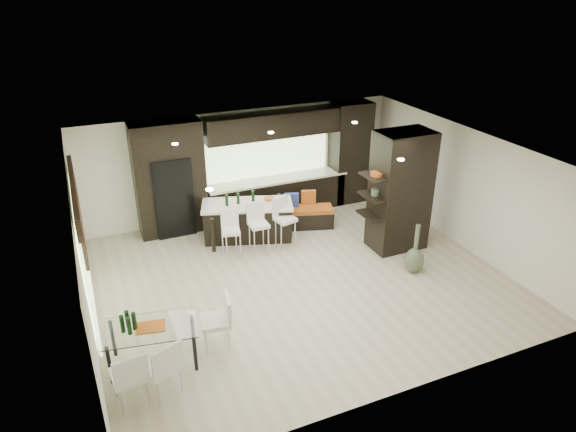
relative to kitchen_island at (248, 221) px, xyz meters
name	(u,v)px	position (x,y,z in m)	size (l,w,h in m)	color
ground	(299,278)	(0.37, -2.13, -0.43)	(8.00, 8.00, 0.00)	#C4B596
back_wall	(242,163)	(0.37, 1.37, 0.92)	(8.00, 0.02, 2.70)	white
left_wall	(82,260)	(-3.63, -2.13, 0.92)	(0.02, 7.00, 2.70)	white
right_wall	(464,188)	(4.37, -2.13, 0.92)	(0.02, 7.00, 2.70)	white
ceiling	(301,153)	(0.37, -2.13, 2.27)	(8.00, 7.00, 0.02)	white
window_left	(84,254)	(-3.59, -1.93, 0.92)	(0.04, 3.20, 1.90)	#B2D199
window_back	(265,153)	(0.97, 1.33, 1.12)	(3.40, 0.04, 1.20)	#B2D199
stone_accent	(77,206)	(-3.56, -1.93, 1.82)	(0.08, 3.00, 0.80)	brown
ceiling_spots	(295,150)	(0.37, -1.88, 2.25)	(4.00, 3.00, 0.02)	white
back_cabinetry	(266,165)	(0.87, 1.04, 0.92)	(6.80, 0.68, 2.70)	black
refrigerator	(172,195)	(-1.53, 0.99, 0.52)	(0.90, 0.68, 1.90)	black
partition_column	(400,191)	(2.97, -1.73, 0.92)	(1.20, 0.80, 2.70)	black
kitchen_island	(248,221)	(0.00, 0.00, 0.00)	(2.07, 0.89, 0.86)	black
stool_left	(231,239)	(-0.64, -0.74, 0.00)	(0.38, 0.38, 0.87)	white
stool_mid	(259,233)	(0.00, -0.75, 0.03)	(0.41, 0.41, 0.92)	white
stool_right	(285,228)	(0.64, -0.75, 0.04)	(0.41, 0.41, 0.94)	white
bench	(306,217)	(1.49, -0.02, -0.18)	(1.33, 0.51, 0.51)	black
floor_vase	(416,249)	(2.67, -2.84, 0.11)	(0.40, 0.40, 1.09)	#4B5A40
dining_table	(153,345)	(-2.81, -3.51, -0.09)	(1.43, 0.81, 0.69)	white
chair_near	(161,369)	(-2.81, -4.24, 0.02)	(0.49, 0.49, 0.91)	white
chair_far	(130,378)	(-3.26, -4.23, 0.01)	(0.48, 0.48, 0.89)	white
chair_end	(216,324)	(-1.78, -3.51, 0.01)	(0.47, 0.47, 0.88)	white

